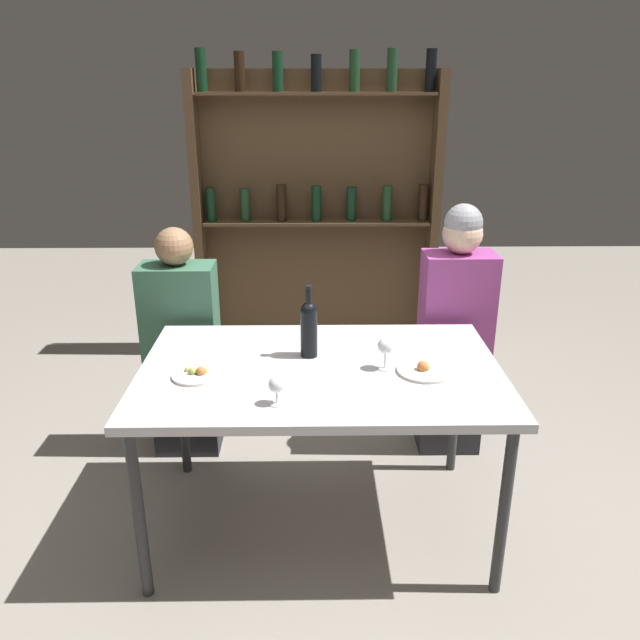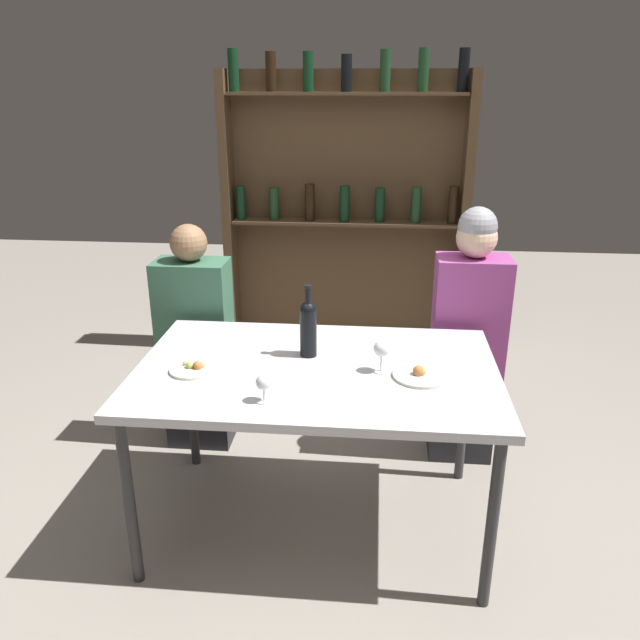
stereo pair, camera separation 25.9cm
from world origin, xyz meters
The scene contains 10 objects.
ground_plane centered at (0.00, 0.00, 0.00)m, with size 10.00×10.00×0.00m, color gray.
dining_table centered at (0.00, 0.00, 0.71)m, with size 1.46×0.93×0.76m.
wine_rack_wall centered at (0.00, 1.98, 1.05)m, with size 1.66×0.21×2.04m.
wine_bottle centered at (-0.05, 0.11, 0.90)m, with size 0.07×0.07×0.31m.
wine_glass_0 centered at (-0.16, -0.31, 0.84)m, with size 0.06×0.06×0.11m.
wine_glass_1 centered at (0.26, -0.02, 0.86)m, with size 0.06×0.06×0.13m.
food_plate_0 centered at (-0.49, -0.08, 0.77)m, with size 0.19×0.19×0.04m.
food_plate_1 centered at (0.41, -0.05, 0.78)m, with size 0.22×0.22×0.05m.
seated_person_left centered at (-0.69, 0.63, 0.56)m, with size 0.37×0.22×1.20m.
seated_person_right centered at (0.69, 0.63, 0.64)m, with size 0.35×0.22×1.31m.
Camera 2 is at (0.23, -2.27, 1.84)m, focal length 35.00 mm.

